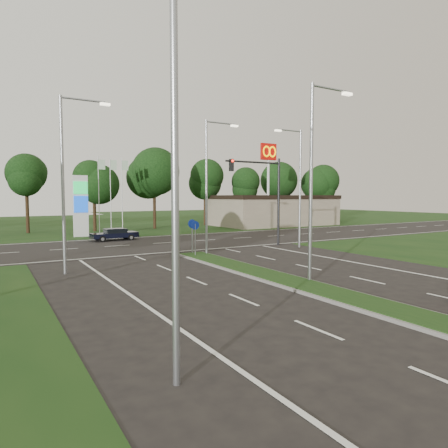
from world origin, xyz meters
TOP-DOWN VIEW (x-y plane):
  - ground at (0.00, 0.00)m, footprint 160.00×160.00m
  - verge_far at (0.00, 55.00)m, footprint 160.00×50.00m
  - cross_road at (0.00, 24.00)m, footprint 160.00×12.00m
  - median_kerb at (0.00, 4.00)m, footprint 2.00×26.00m
  - commercial_building at (22.00, 36.00)m, footprint 16.00×9.00m
  - streetlight_median_near at (1.00, 6.00)m, footprint 2.53×0.22m
  - streetlight_median_far at (1.00, 16.00)m, footprint 2.53×0.22m
  - streetlight_left_near at (-8.30, 0.00)m, footprint 2.53×0.22m
  - streetlight_left_far at (-8.30, 14.00)m, footprint 2.53×0.22m
  - streetlight_right_far at (8.80, 16.00)m, footprint 2.53×0.22m
  - traffic_signal at (7.19, 18.00)m, footprint 5.10×0.42m
  - median_signs at (0.00, 16.40)m, footprint 1.16×1.76m
  - gas_pylon at (-3.79, 33.05)m, footprint 5.80×1.26m
  - mcdonalds_sign at (18.00, 31.97)m, footprint 2.20×0.47m
  - treeline_far at (0.10, 39.93)m, footprint 6.00×6.00m
  - navy_sedan at (-2.11, 28.00)m, footprint 4.05×1.78m

SIDE VIEW (x-z plane):
  - ground at x=0.00m, z-range 0.00..0.00m
  - verge_far at x=0.00m, z-range -0.01..0.01m
  - cross_road at x=0.00m, z-range -0.01..0.01m
  - median_kerb at x=0.00m, z-range 0.00..0.12m
  - navy_sedan at x=-2.11m, z-range 0.04..1.14m
  - median_signs at x=0.00m, z-range 0.52..2.90m
  - commercial_building at x=22.00m, z-range 0.00..4.00m
  - gas_pylon at x=-3.79m, z-range -0.80..7.20m
  - traffic_signal at x=7.19m, z-range 1.15..8.15m
  - streetlight_median_near at x=1.00m, z-range 0.58..9.58m
  - streetlight_median_far at x=1.00m, z-range 0.58..9.58m
  - streetlight_left_near at x=-8.30m, z-range 0.58..9.58m
  - streetlight_left_far at x=-8.30m, z-range 0.58..9.58m
  - streetlight_right_far at x=8.80m, z-range 0.58..9.58m
  - treeline_far at x=0.10m, z-range 1.88..11.78m
  - mcdonalds_sign at x=18.00m, z-range 2.79..13.19m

